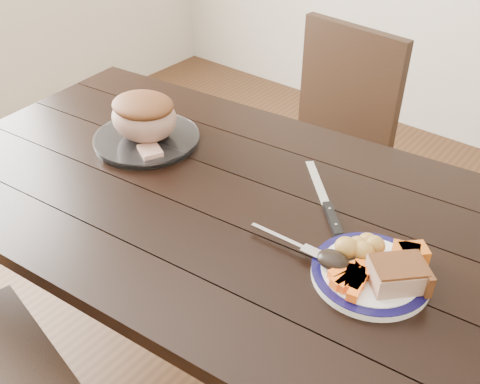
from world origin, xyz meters
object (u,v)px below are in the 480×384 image
Objects in this scene: dining_table at (221,221)px; fork at (291,242)px; chair_far at (326,140)px; serving_platter at (147,140)px; dinner_plate at (370,274)px; pork_slice at (397,275)px; roast_joint at (144,118)px; carving_knife at (328,209)px.

dining_table is 9.47× the size of fork.
chair_far is 3.13× the size of serving_platter.
chair_far reaches higher than dining_table.
chair_far is at bearing 112.31° from fork.
pork_slice is (0.05, -0.00, 0.04)m from dinner_plate.
pork_slice reaches higher than dining_table.
chair_far is at bearing 99.05° from dining_table.
chair_far is (-0.12, 0.74, -0.13)m from dining_table.
dinner_plate is at bearing 175.24° from pork_slice.
pork_slice is at bearing -4.76° from dinner_plate.
chair_far is 1.02m from pork_slice.
roast_joint reaches higher than dinner_plate.
serving_platter is 0.07m from roast_joint.
dining_table is 8.58× the size of roast_joint.
serving_platter is 1.51× the size of roast_joint.
roast_joint reaches higher than pork_slice.
roast_joint is at bearing -90.00° from serving_platter.
fork is at bearing -42.68° from carving_knife.
fork reaches higher than serving_platter.
dinner_plate is 0.83× the size of serving_platter.
chair_far reaches higher than carving_knife.
serving_platter is at bearing -129.75° from carving_knife.
chair_far is 8.98× the size of pork_slice.
dinner_plate is 1.02× the size of carving_knife.
dinner_plate is 0.18m from fork.
chair_far is at bearing 72.79° from roast_joint.
fork is at bearing -11.44° from roast_joint.
chair_far is 5.22× the size of fork.
fork is at bearing -11.44° from serving_platter.
dining_table is at bearing -111.88° from carving_knife.
roast_joint is (-0.33, 0.06, 0.17)m from dining_table.
fork is at bearing 121.48° from chair_far.
serving_platter is 2.87× the size of pork_slice.
roast_joint reaches higher than serving_platter.
dinner_plate is 1.25× the size of roast_joint.
dinner_plate is at bearing 7.97° from fork.
chair_far is 0.92m from fork.
pork_slice is 0.83m from roast_joint.
roast_joint is at bearing 165.74° from fork.
dinner_plate reaches higher than carving_knife.
dining_table is 0.51m from pork_slice.
pork_slice reaches higher than fork.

